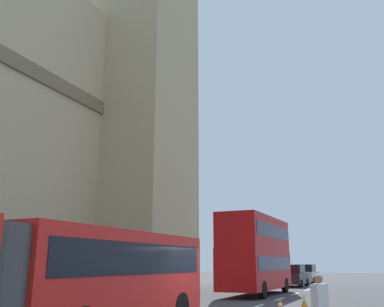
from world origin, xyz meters
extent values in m
cube|color=silver|center=(6.34, 0.00, 0.01)|extent=(2.20, 0.16, 0.01)
cube|color=silver|center=(10.94, 0.00, 0.01)|extent=(2.20, 0.16, 0.01)
cube|color=silver|center=(15.54, 0.00, 0.01)|extent=(2.20, 0.16, 0.01)
cube|color=silver|center=(20.14, 0.00, 0.01)|extent=(2.20, 0.16, 0.01)
cube|color=tan|center=(20.58, 16.00, 29.50)|extent=(9.44, 9.44, 58.99)
cube|color=red|center=(-2.79, 2.00, 1.65)|extent=(8.44, 2.50, 2.50)
cube|color=black|center=(-2.79, 2.00, 2.10)|extent=(7.76, 2.54, 0.90)
cylinder|color=black|center=(-0.09, 0.88, 0.50)|extent=(1.00, 0.30, 1.00)
cube|color=#B20F0F|center=(13.55, 2.00, 1.60)|extent=(9.03, 2.50, 2.40)
cube|color=#1E232D|center=(13.55, 2.00, 1.95)|extent=(8.13, 2.54, 0.84)
cube|color=#B20F0F|center=(13.55, 2.00, 3.85)|extent=(8.85, 2.50, 2.10)
cube|color=#1E232D|center=(13.55, 2.00, 3.95)|extent=(8.13, 2.54, 0.84)
cylinder|color=black|center=(16.44, 0.88, 0.50)|extent=(1.00, 0.30, 1.00)
cylinder|color=black|center=(10.66, 0.88, 0.50)|extent=(1.00, 0.30, 1.00)
cube|color=black|center=(24.48, 1.84, 0.70)|extent=(4.40, 1.80, 0.90)
cube|color=black|center=(24.28, 1.84, 1.50)|extent=(2.46, 1.66, 0.70)
cylinder|color=black|center=(25.88, 1.03, 0.32)|extent=(0.64, 0.30, 0.64)
cylinder|color=black|center=(23.07, 1.03, 0.32)|extent=(0.64, 0.30, 0.64)
cube|color=#B7B7BC|center=(30.75, 1.85, 0.70)|extent=(4.40, 1.80, 0.90)
cube|color=black|center=(30.55, 1.85, 1.50)|extent=(2.46, 1.66, 0.70)
cylinder|color=black|center=(32.16, 1.04, 0.32)|extent=(0.64, 0.30, 0.64)
cylinder|color=black|center=(29.34, 1.04, 0.32)|extent=(0.64, 0.30, 0.64)
cone|color=orange|center=(4.24, -1.61, 0.31)|extent=(0.28, 0.28, 0.55)
cylinder|color=white|center=(4.24, -1.61, 0.33)|extent=(0.17, 0.17, 0.08)
cube|color=black|center=(6.85, -2.12, 0.01)|extent=(0.36, 0.36, 0.03)
cone|color=orange|center=(6.85, -2.12, 0.31)|extent=(0.28, 0.28, 0.55)
cylinder|color=white|center=(6.85, -2.12, 0.33)|extent=(0.17, 0.17, 0.08)
cube|color=silver|center=(-2.18, -4.16, 1.16)|extent=(0.47, 0.42, 0.60)
sphere|color=#936B4C|center=(-2.18, -4.16, 1.58)|extent=(0.22, 0.22, 0.22)
camera|label=1|loc=(-13.65, -5.85, 1.97)|focal=38.81mm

